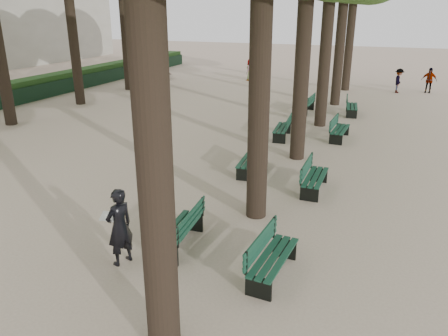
% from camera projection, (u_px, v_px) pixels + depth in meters
% --- Properties ---
extents(ground, '(120.00, 120.00, 0.00)m').
position_uv_depth(ground, '(148.00, 262.00, 9.35)').
color(ground, '#BDA68F').
rests_on(ground, ground).
extents(bench_left_0, '(0.71, 1.84, 0.92)m').
position_uv_depth(bench_left_0, '(180.00, 236.00, 9.88)').
color(bench_left_0, black).
rests_on(bench_left_0, ground).
extents(bench_left_1, '(0.72, 1.84, 0.92)m').
position_uv_depth(bench_left_1, '(250.00, 165.00, 14.36)').
color(bench_left_1, black).
rests_on(bench_left_1, ground).
extents(bench_left_2, '(0.74, 1.85, 0.92)m').
position_uv_depth(bench_left_2, '(282.00, 132.00, 18.15)').
color(bench_left_2, black).
rests_on(bench_left_2, ground).
extents(bench_left_3, '(0.62, 1.82, 0.92)m').
position_uv_depth(bench_left_3, '(306.00, 107.00, 22.60)').
color(bench_left_3, black).
rests_on(bench_left_3, ground).
extents(bench_right_0, '(0.70, 1.84, 0.92)m').
position_uv_depth(bench_right_0, '(273.00, 265.00, 8.76)').
color(bench_right_0, black).
rests_on(bench_right_0, ground).
extents(bench_right_1, '(0.57, 1.80, 0.92)m').
position_uv_depth(bench_right_1, '(314.00, 182.00, 12.89)').
color(bench_right_1, black).
rests_on(bench_right_1, ground).
extents(bench_right_2, '(0.67, 1.83, 0.92)m').
position_uv_depth(bench_right_2, '(340.00, 133.00, 17.95)').
color(bench_right_2, black).
rests_on(bench_right_2, ground).
extents(bench_right_3, '(0.76, 1.85, 0.92)m').
position_uv_depth(bench_right_3, '(352.00, 110.00, 22.13)').
color(bench_right_3, black).
rests_on(bench_right_3, ground).
extents(man_with_map, '(0.71, 0.76, 1.71)m').
position_uv_depth(man_with_map, '(119.00, 227.00, 9.04)').
color(man_with_map, black).
rests_on(man_with_map, ground).
extents(pedestrian_c, '(0.97, 0.46, 1.58)m').
position_uv_depth(pedestrian_c, '(429.00, 80.00, 27.79)').
color(pedestrian_c, '#262628').
rests_on(pedestrian_c, ground).
extents(pedestrian_e, '(1.61, 1.19, 1.80)m').
position_uv_depth(pedestrian_e, '(162.00, 74.00, 29.57)').
color(pedestrian_e, '#262628').
rests_on(pedestrian_e, ground).
extents(pedestrian_d, '(0.45, 0.81, 1.56)m').
position_uv_depth(pedestrian_d, '(250.00, 70.00, 32.53)').
color(pedestrian_d, '#262628').
rests_on(pedestrian_d, ground).
extents(pedestrian_b, '(0.40, 1.01, 1.53)m').
position_uv_depth(pedestrian_b, '(399.00, 81.00, 27.77)').
color(pedestrian_b, '#262628').
rests_on(pedestrian_b, ground).
extents(pedestrian_a, '(0.48, 0.89, 1.74)m').
position_uv_depth(pedestrian_a, '(255.00, 69.00, 32.56)').
color(pedestrian_a, '#262628').
rests_on(pedestrian_a, ground).
extents(fence, '(0.08, 42.00, 0.90)m').
position_uv_depth(fence, '(11.00, 99.00, 23.90)').
color(fence, black).
rests_on(fence, ground).
extents(hedge, '(1.20, 42.00, 1.20)m').
position_uv_depth(hedge, '(1.00, 95.00, 24.09)').
color(hedge, '#1B3F16').
rests_on(hedge, ground).
extents(building_far, '(12.00, 16.00, 7.00)m').
position_uv_depth(building_far, '(17.00, 24.00, 45.57)').
color(building_far, '#B7B2A3').
rests_on(building_far, ground).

